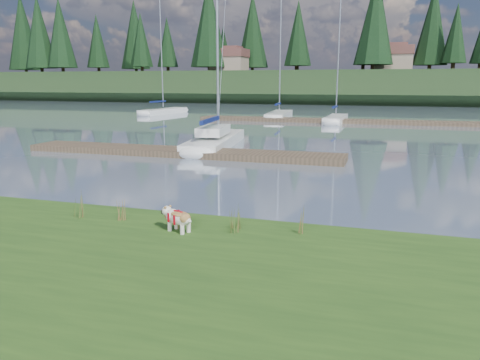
% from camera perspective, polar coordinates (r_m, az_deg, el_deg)
% --- Properties ---
extents(ground, '(200.00, 200.00, 0.00)m').
position_cam_1_polar(ground, '(42.23, 9.77, 6.96)').
color(ground, gray).
rests_on(ground, ground).
extents(bank, '(60.00, 9.00, 0.35)m').
position_cam_1_polar(bank, '(8.65, -25.24, -12.05)').
color(bank, '#2E521A').
rests_on(bank, ground).
extents(ridge, '(200.00, 20.00, 5.00)m').
position_cam_1_polar(ridge, '(84.91, 13.82, 10.89)').
color(ridge, black).
rests_on(ridge, ground).
extents(bulldog, '(0.86, 0.56, 0.50)m').
position_cam_1_polar(bulldog, '(10.16, -7.56, -4.51)').
color(bulldog, silver).
rests_on(bulldog, bank).
extents(sailboat_main, '(3.04, 9.45, 13.31)m').
position_cam_1_polar(sailboat_main, '(26.48, -2.69, 5.18)').
color(sailboat_main, white).
rests_on(sailboat_main, ground).
extents(dock_near, '(16.00, 2.00, 0.30)m').
position_cam_1_polar(dock_near, '(23.07, -7.39, 3.41)').
color(dock_near, '#4C3D2C').
rests_on(dock_near, ground).
extents(dock_far, '(26.00, 2.20, 0.30)m').
position_cam_1_polar(dock_far, '(42.01, 12.50, 7.03)').
color(dock_far, '#4C3D2C').
rests_on(dock_far, ground).
extents(sailboat_bg_0, '(2.71, 8.54, 12.13)m').
position_cam_1_polar(sailboat_bg_0, '(53.64, -8.88, 8.35)').
color(sailboat_bg_0, white).
rests_on(sailboat_bg_0, ground).
extents(sailboat_bg_1, '(2.45, 8.97, 13.10)m').
position_cam_1_polar(sailboat_bg_1, '(47.69, 4.93, 8.03)').
color(sailboat_bg_1, white).
rests_on(sailboat_bg_1, ground).
extents(sailboat_bg_2, '(1.60, 7.32, 11.03)m').
position_cam_1_polar(sailboat_bg_2, '(42.94, 11.70, 7.41)').
color(sailboat_bg_2, white).
rests_on(sailboat_bg_2, ground).
extents(weed_0, '(0.17, 0.14, 0.55)m').
position_cam_1_polar(weed_0, '(11.25, -14.28, -3.63)').
color(weed_0, '#475B23').
rests_on(weed_0, bank).
extents(weed_1, '(0.17, 0.14, 0.43)m').
position_cam_1_polar(weed_1, '(10.41, -7.46, -4.88)').
color(weed_1, '#475B23').
rests_on(weed_1, bank).
extents(weed_2, '(0.17, 0.14, 0.64)m').
position_cam_1_polar(weed_2, '(9.99, -0.64, -4.99)').
color(weed_2, '#475B23').
rests_on(weed_2, bank).
extents(weed_3, '(0.17, 0.14, 0.64)m').
position_cam_1_polar(weed_3, '(11.75, -19.08, -3.05)').
color(weed_3, '#475B23').
rests_on(weed_3, bank).
extents(weed_4, '(0.17, 0.14, 0.52)m').
position_cam_1_polar(weed_4, '(10.29, -0.45, -4.76)').
color(weed_4, '#475B23').
rests_on(weed_4, bank).
extents(weed_5, '(0.17, 0.14, 0.64)m').
position_cam_1_polar(weed_5, '(10.02, 7.18, -5.02)').
color(weed_5, '#475B23').
rests_on(weed_5, bank).
extents(mud_lip, '(60.00, 0.50, 0.14)m').
position_cam_1_polar(mud_lip, '(12.05, -11.03, -4.96)').
color(mud_lip, '#33281C').
rests_on(mud_lip, ground).
extents(conifer_0, '(5.72, 5.72, 14.15)m').
position_cam_1_polar(conifer_0, '(99.74, -21.06, 16.40)').
color(conifer_0, '#382619').
rests_on(conifer_0, ridge).
extents(conifer_1, '(4.40, 4.40, 11.30)m').
position_cam_1_polar(conifer_1, '(94.75, -11.98, 16.36)').
color(conifer_1, '#382619').
rests_on(conifer_1, ridge).
extents(conifer_2, '(6.60, 6.60, 16.05)m').
position_cam_1_polar(conifer_2, '(85.96, -3.83, 18.58)').
color(conifer_2, '#382619').
rests_on(conifer_2, ridge).
extents(conifer_3, '(4.84, 4.84, 12.25)m').
position_cam_1_polar(conifer_3, '(85.55, 7.08, 17.34)').
color(conifer_3, '#382619').
rests_on(conifer_3, ridge).
extents(conifer_4, '(6.16, 6.16, 15.10)m').
position_cam_1_polar(conifer_4, '(78.35, 16.17, 18.48)').
color(conifer_4, '#382619').
rests_on(conifer_4, ridge).
extents(conifer_5, '(3.96, 3.96, 10.35)m').
position_cam_1_polar(conifer_5, '(82.58, 24.83, 15.94)').
color(conifer_5, '#382619').
rests_on(conifer_5, ridge).
extents(house_0, '(6.30, 5.30, 4.65)m').
position_cam_1_polar(house_0, '(86.32, -1.36, 14.43)').
color(house_0, gray).
rests_on(house_0, ridge).
extents(house_1, '(6.30, 5.30, 4.65)m').
position_cam_1_polar(house_1, '(82.81, 18.16, 13.97)').
color(house_1, gray).
rests_on(house_1, ridge).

